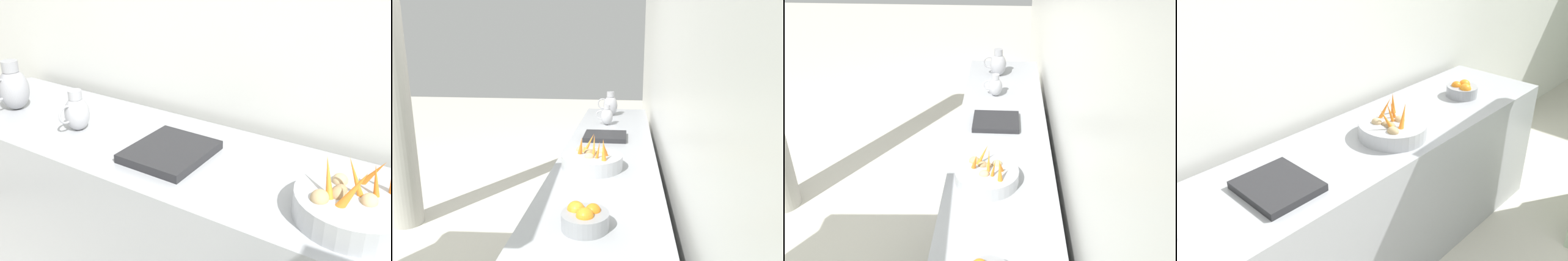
% 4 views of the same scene
% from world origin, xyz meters
% --- Properties ---
extents(tile_wall_left, '(0.10, 9.06, 3.00)m').
position_xyz_m(tile_wall_left, '(-1.95, 0.47, 1.50)').
color(tile_wall_left, silver).
rests_on(tile_wall_left, ground_plane).
extents(prep_counter, '(0.66, 3.38, 0.88)m').
position_xyz_m(prep_counter, '(-1.51, -0.03, 0.44)').
color(prep_counter, '#9EA0A5').
rests_on(prep_counter, ground_plane).
extents(vegetable_colander, '(0.38, 0.38, 0.22)m').
position_xyz_m(vegetable_colander, '(-1.43, 0.36, 0.93)').
color(vegetable_colander, '#ADAFB5').
rests_on(vegetable_colander, prep_counter).
extents(orange_bowl, '(0.20, 0.20, 0.11)m').
position_xyz_m(orange_bowl, '(-1.47, 1.11, 0.93)').
color(orange_bowl, gray).
rests_on(orange_bowl, prep_counter).
extents(counter_sink_basin, '(0.34, 0.30, 0.04)m').
position_xyz_m(counter_sink_basin, '(-1.46, -0.37, 0.90)').
color(counter_sink_basin, '#232326').
rests_on(counter_sink_basin, prep_counter).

